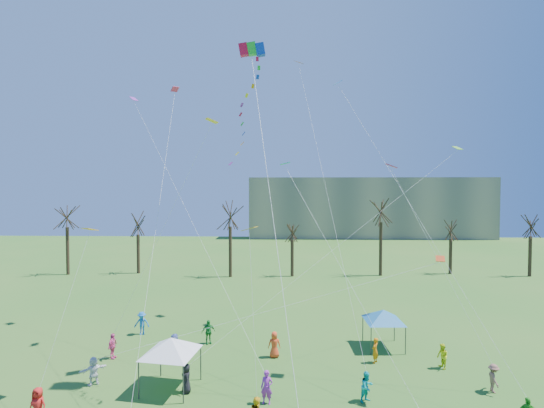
{
  "coord_description": "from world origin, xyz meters",
  "views": [
    {
      "loc": [
        0.39,
        -16.49,
        11.75
      ],
      "look_at": [
        -0.26,
        5.0,
        11.0
      ],
      "focal_mm": 25.0,
      "sensor_mm": 36.0,
      "label": 1
    }
  ],
  "objects_px": {
    "distant_building": "(367,207)",
    "big_box_kite": "(250,112)",
    "canopy_tent_white": "(171,345)",
    "canopy_tent_blue": "(383,315)"
  },
  "relations": [
    {
      "from": "distant_building",
      "to": "canopy_tent_white",
      "type": "height_order",
      "value": "distant_building"
    },
    {
      "from": "canopy_tent_white",
      "to": "canopy_tent_blue",
      "type": "relative_size",
      "value": 1.07
    },
    {
      "from": "distant_building",
      "to": "canopy_tent_white",
      "type": "bearing_deg",
      "value": -110.24
    },
    {
      "from": "canopy_tent_white",
      "to": "canopy_tent_blue",
      "type": "distance_m",
      "value": 15.51
    },
    {
      "from": "canopy_tent_white",
      "to": "canopy_tent_blue",
      "type": "xyz_separation_m",
      "value": [
        14.14,
        6.38,
        -0.19
      ]
    },
    {
      "from": "canopy_tent_white",
      "to": "big_box_kite",
      "type": "bearing_deg",
      "value": -0.89
    },
    {
      "from": "canopy_tent_white",
      "to": "canopy_tent_blue",
      "type": "height_order",
      "value": "canopy_tent_white"
    },
    {
      "from": "distant_building",
      "to": "big_box_kite",
      "type": "xyz_separation_m",
      "value": [
        -23.54,
        -76.71,
        8.74
      ]
    },
    {
      "from": "distant_building",
      "to": "canopy_tent_blue",
      "type": "bearing_deg",
      "value": -101.36
    },
    {
      "from": "big_box_kite",
      "to": "canopy_tent_blue",
      "type": "relative_size",
      "value": 5.36
    }
  ]
}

